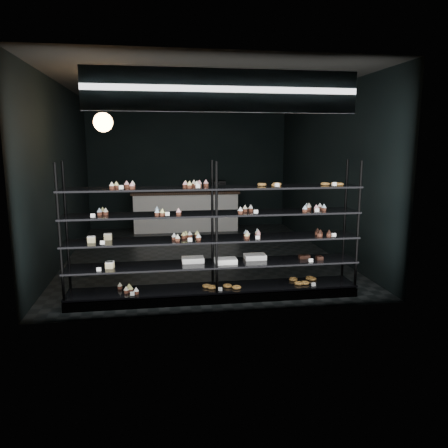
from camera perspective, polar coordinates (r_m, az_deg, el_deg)
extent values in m
cube|color=black|center=(8.53, -3.03, -4.00)|extent=(5.00, 6.00, 0.01)
cube|color=black|center=(8.33, -3.25, 17.77)|extent=(5.00, 6.00, 0.01)
cube|color=black|center=(11.26, -4.66, 7.71)|extent=(5.00, 0.01, 3.20)
cube|color=black|center=(5.31, 0.10, 4.71)|extent=(5.00, 0.01, 3.20)
cube|color=black|center=(8.41, -20.44, 6.17)|extent=(0.01, 6.00, 3.20)
cube|color=black|center=(8.88, 13.25, 6.74)|extent=(0.01, 6.00, 3.20)
cube|color=black|center=(6.18, -1.23, -9.14)|extent=(4.00, 0.50, 0.12)
cylinder|color=black|center=(5.79, -20.66, -1.64)|extent=(0.04, 0.04, 1.85)
cylinder|color=black|center=(6.22, -19.85, -0.80)|extent=(0.04, 0.04, 1.85)
cylinder|color=black|center=(5.72, -0.97, -1.11)|extent=(0.04, 0.04, 1.85)
cylinder|color=black|center=(6.15, -1.53, -0.30)|extent=(0.04, 0.04, 1.85)
cylinder|color=black|center=(6.29, 17.10, -0.52)|extent=(0.04, 0.04, 1.85)
cylinder|color=black|center=(6.68, 15.47, 0.19)|extent=(0.04, 0.04, 1.85)
cube|color=black|center=(6.15, -1.23, -8.35)|extent=(4.00, 0.50, 0.03)
cube|color=black|center=(6.04, -1.25, -5.21)|extent=(4.00, 0.50, 0.02)
cube|color=black|center=(5.96, -1.26, -1.97)|extent=(4.00, 0.50, 0.02)
cube|color=black|center=(5.89, -1.27, 1.36)|extent=(4.00, 0.50, 0.02)
cube|color=black|center=(5.85, -1.29, 4.75)|extent=(4.00, 0.50, 0.02)
cube|color=white|center=(5.64, -13.50, 4.63)|extent=(0.06, 0.04, 0.06)
cube|color=white|center=(5.64, -3.47, 4.90)|extent=(0.06, 0.04, 0.06)
cube|color=white|center=(5.84, 7.23, 5.03)|extent=(0.05, 0.04, 0.06)
cube|color=white|center=(6.11, 14.42, 5.02)|extent=(0.06, 0.04, 0.06)
cube|color=white|center=(5.72, -16.92, 1.01)|extent=(0.06, 0.04, 0.06)
cube|color=white|center=(5.66, -7.35, 1.29)|extent=(0.05, 0.04, 0.06)
cube|color=white|center=(5.80, 3.75, 1.56)|extent=(0.06, 0.04, 0.06)
cube|color=white|center=(6.06, 12.28, 1.73)|extent=(0.06, 0.04, 0.06)
cube|color=white|center=(5.78, -16.03, -2.40)|extent=(0.06, 0.04, 0.06)
cube|color=white|center=(5.74, -4.68, -2.10)|extent=(0.06, 0.04, 0.06)
cube|color=white|center=(5.88, 4.69, -1.79)|extent=(0.05, 0.04, 0.06)
cube|color=white|center=(6.19, 13.72, -1.44)|extent=(0.06, 0.04, 0.06)
cube|color=white|center=(5.86, -16.20, -5.74)|extent=(0.06, 0.04, 0.06)
cube|color=white|center=(6.19, 11.67, -4.69)|extent=(0.06, 0.04, 0.06)
cube|color=white|center=(5.93, -12.15, -8.92)|extent=(0.06, 0.04, 0.06)
cube|color=white|center=(5.98, -0.24, -8.53)|extent=(0.06, 0.04, 0.06)
cube|color=white|center=(6.28, 11.29, -7.79)|extent=(0.06, 0.04, 0.06)
cube|color=#0B1138|center=(5.40, -0.03, 17.04)|extent=(3.20, 0.04, 0.45)
cube|color=white|center=(5.38, 0.00, 17.06)|extent=(3.30, 0.02, 0.50)
cylinder|color=black|center=(7.04, -15.69, 16.24)|extent=(0.01, 0.01, 0.58)
sphere|color=#FFA659|center=(7.01, -15.51, 12.69)|extent=(0.29, 0.29, 0.29)
cube|color=silver|center=(10.87, -5.02, 1.56)|extent=(2.52, 0.60, 0.92)
cube|color=black|center=(10.81, -5.06, 4.13)|extent=(2.63, 0.65, 0.06)
cube|color=black|center=(10.88, -0.64, 5.03)|extent=(0.30, 0.30, 0.25)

